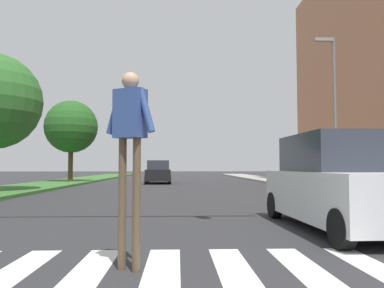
{
  "coord_description": "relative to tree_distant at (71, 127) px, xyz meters",
  "views": [
    {
      "loc": [
        0.19,
        1.45,
        1.29
      ],
      "look_at": [
        0.85,
        19.26,
        2.32
      ],
      "focal_mm": 36.23,
      "sensor_mm": 36.0,
      "label": 1
    }
  ],
  "objects": [
    {
      "name": "street_lamp_right",
      "position": [
        15.76,
        -11.23,
        0.29
      ],
      "size": [
        1.02,
        0.24,
        7.5
      ],
      "color": "slate",
      "rests_on": "sidewalk_right"
    },
    {
      "name": "sedan_midblock",
      "position": [
        6.69,
        -0.38,
        -3.5
      ],
      "size": [
        2.01,
        4.48,
        1.73
      ],
      "color": "black",
      "rests_on": "ground_plane"
    },
    {
      "name": "sidewalk_right",
      "position": [
        16.36,
        -3.25,
        -4.23
      ],
      "size": [
        3.0,
        64.0,
        0.15
      ],
      "primitive_type": "cube",
      "color": "#9E9991",
      "rests_on": "ground_plane"
    },
    {
      "name": "crosswalk",
      "position": [
        7.96,
        -24.81,
        -4.3
      ],
      "size": [
        5.85,
        2.2,
        0.01
      ],
      "color": "silver",
      "rests_on": "ground_plane"
    },
    {
      "name": "pedestrian_performer",
      "position": [
        7.54,
        -24.89,
        -2.64
      ],
      "size": [
        0.69,
        0.45,
        2.49
      ],
      "color": "brown",
      "rests_on": "ground_plane"
    },
    {
      "name": "suv_crossing",
      "position": [
        11.5,
        -21.87,
        -3.37
      ],
      "size": [
        2.09,
        4.66,
        1.97
      ],
      "color": "silver",
      "rests_on": "ground_plane"
    },
    {
      "name": "median_strip",
      "position": [
        -0.42,
        -3.25,
        -4.23
      ],
      "size": [
        3.93,
        64.0,
        0.15
      ],
      "primitive_type": "cube",
      "color": "#386B2D",
      "rests_on": "ground_plane"
    },
    {
      "name": "tree_distant",
      "position": [
        0.0,
        0.0,
        0.0
      ],
      "size": [
        4.0,
        4.0,
        6.17
      ],
      "color": "#4C3823",
      "rests_on": "median_strip"
    },
    {
      "name": "ground_plane",
      "position": [
        7.96,
        -1.25,
        -4.3
      ],
      "size": [
        140.0,
        140.0,
        0.0
      ],
      "primitive_type": "plane",
      "color": "#2D2D30"
    }
  ]
}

